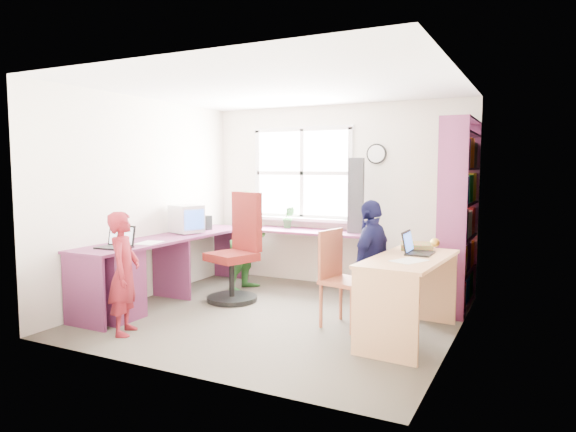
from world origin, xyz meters
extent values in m
cube|color=#443E35|center=(0.00, 0.00, -0.01)|extent=(3.60, 3.40, 0.02)
cube|color=white|center=(0.00, 0.00, 2.41)|extent=(3.60, 3.40, 0.02)
cube|color=white|center=(0.00, 1.71, 1.20)|extent=(3.60, 0.02, 2.40)
cube|color=white|center=(0.00, -1.71, 1.20)|extent=(3.60, 0.02, 2.40)
cube|color=white|center=(-1.81, 0.00, 1.20)|extent=(0.02, 3.40, 2.40)
cube|color=white|center=(1.81, 0.00, 1.20)|extent=(0.02, 3.40, 2.40)
cube|color=white|center=(-0.50, 1.69, 1.50)|extent=(1.40, 0.01, 1.20)
cube|color=white|center=(-0.50, 1.68, 1.50)|extent=(1.48, 0.04, 1.28)
cube|color=olive|center=(1.79, -1.05, 1.00)|extent=(0.02, 0.82, 2.00)
sphere|color=gold|center=(1.75, -0.72, 1.00)|extent=(0.07, 0.07, 0.07)
cylinder|color=black|center=(0.55, 1.68, 1.75)|extent=(0.26, 0.03, 0.26)
cylinder|color=white|center=(0.55, 1.66, 1.75)|extent=(0.22, 0.01, 0.22)
cube|color=#6E2C54|center=(-1.50, 0.10, 0.73)|extent=(0.60, 2.70, 0.03)
cube|color=#6E2C54|center=(-0.25, 1.42, 0.73)|extent=(1.65, 0.56, 0.03)
cube|color=#6E2C54|center=(-1.50, 0.10, 0.36)|extent=(0.56, 0.03, 0.72)
cube|color=#6E2C54|center=(-1.50, -1.22, 0.36)|extent=(0.56, 0.03, 0.72)
cube|color=#6E2C54|center=(-1.50, 1.42, 0.36)|extent=(0.56, 0.03, 0.72)
cube|color=#6E2C54|center=(0.55, 1.42, 0.36)|extent=(0.03, 0.52, 0.72)
cube|color=#6E2C54|center=(-1.50, -0.85, 0.36)|extent=(0.54, 0.45, 0.72)
cube|color=#E8A974|center=(1.41, -0.09, 0.75)|extent=(0.70, 1.36, 0.03)
cube|color=#E8A974|center=(1.36, -0.73, 0.37)|extent=(0.57, 0.07, 0.73)
cube|color=#E8A974|center=(1.45, 0.55, 0.37)|extent=(0.57, 0.07, 0.73)
cube|color=#6E2C54|center=(1.65, 0.68, 1.05)|extent=(0.30, 0.02, 2.10)
cube|color=#6E2C54|center=(1.65, 1.68, 1.05)|extent=(0.30, 0.02, 2.10)
cube|color=#6E2C54|center=(1.65, 1.18, 2.09)|extent=(0.30, 1.00, 0.02)
cube|color=#6E2C54|center=(1.65, 1.18, 0.06)|extent=(0.30, 1.00, 0.02)
cube|color=#6E2C54|center=(1.65, 1.18, 0.42)|extent=(0.30, 1.00, 0.02)
cube|color=#6E2C54|center=(1.65, 1.18, 0.80)|extent=(0.30, 1.00, 0.02)
cube|color=#6E2C54|center=(1.65, 1.18, 1.18)|extent=(0.30, 1.00, 0.02)
cube|color=#6E2C54|center=(1.65, 1.18, 1.56)|extent=(0.30, 1.00, 0.02)
cube|color=#6E2C54|center=(1.65, 1.18, 1.94)|extent=(0.30, 1.00, 0.02)
cube|color=#AC181C|center=(1.65, 0.88, 0.21)|extent=(0.25, 0.28, 0.27)
cube|color=#185194|center=(1.65, 1.20, 0.21)|extent=(0.25, 0.30, 0.29)
cube|color=#1D7B2B|center=(1.65, 1.50, 0.22)|extent=(0.25, 0.26, 0.30)
cube|color=gold|center=(1.65, 0.88, 0.58)|extent=(0.25, 0.28, 0.30)
cube|color=#6A317B|center=(1.65, 1.20, 0.59)|extent=(0.25, 0.30, 0.32)
cube|color=orange|center=(1.65, 1.50, 0.57)|extent=(0.25, 0.26, 0.29)
cube|color=#252525|center=(1.65, 0.88, 0.97)|extent=(0.25, 0.28, 0.32)
cube|color=beige|center=(1.65, 1.20, 0.95)|extent=(0.25, 0.30, 0.29)
cube|color=#AC181C|center=(1.65, 1.50, 0.96)|extent=(0.25, 0.26, 0.30)
cube|color=#185194|center=(1.65, 0.88, 1.33)|extent=(0.25, 0.28, 0.29)
cube|color=#1D7B2B|center=(1.65, 1.20, 1.34)|extent=(0.25, 0.30, 0.30)
cube|color=gold|center=(1.65, 1.50, 1.35)|extent=(0.25, 0.26, 0.32)
cube|color=#6A317B|center=(1.65, 0.88, 1.72)|extent=(0.25, 0.28, 0.30)
cube|color=orange|center=(1.65, 1.20, 1.73)|extent=(0.25, 0.30, 0.32)
cube|color=#252525|center=(1.65, 1.50, 1.71)|extent=(0.25, 0.26, 0.29)
cylinder|color=black|center=(-0.77, 0.31, 0.03)|extent=(0.76, 0.76, 0.05)
cylinder|color=black|center=(-0.77, 0.31, 0.28)|extent=(0.08, 0.08, 0.45)
cube|color=maroon|center=(-0.77, 0.31, 0.53)|extent=(0.62, 0.62, 0.10)
cube|color=maroon|center=(-0.69, 0.53, 0.93)|extent=(0.47, 0.23, 0.70)
cylinder|color=#B35A3B|center=(0.56, -0.15, 0.22)|extent=(0.04, 0.04, 0.44)
cylinder|color=#B35A3B|center=(0.91, -0.23, 0.22)|extent=(0.04, 0.04, 0.44)
cylinder|color=#B35A3B|center=(0.64, 0.20, 0.22)|extent=(0.04, 0.04, 0.44)
cylinder|color=#B35A3B|center=(0.99, 0.12, 0.22)|extent=(0.04, 0.04, 0.44)
cube|color=#B35A3B|center=(0.78, -0.02, 0.45)|extent=(0.50, 0.50, 0.04)
cube|color=#B35A3B|center=(0.59, 0.03, 0.71)|extent=(0.11, 0.39, 0.49)
cube|color=silver|center=(-1.53, 0.45, 0.76)|extent=(0.32, 0.28, 0.02)
cube|color=silver|center=(-1.53, 0.45, 0.93)|extent=(0.45, 0.42, 0.34)
cube|color=#3F72F2|center=(-1.36, 0.39, 0.93)|extent=(0.10, 0.27, 0.25)
cube|color=black|center=(-1.44, -0.87, 0.76)|extent=(0.35, 0.26, 0.02)
cube|color=black|center=(-1.45, -0.74, 0.87)|extent=(0.33, 0.08, 0.22)
cube|color=white|center=(-1.45, -0.75, 0.87)|extent=(0.29, 0.06, 0.17)
cube|color=black|center=(1.46, 0.10, 0.77)|extent=(0.23, 0.31, 0.02)
cube|color=black|center=(1.35, 0.10, 0.87)|extent=(0.06, 0.31, 0.21)
cube|color=#3F72F2|center=(1.35, 0.10, 0.87)|extent=(0.04, 0.27, 0.17)
cube|color=black|center=(-1.48, 0.35, 0.83)|extent=(0.10, 0.10, 0.16)
cube|color=black|center=(-1.51, 0.86, 0.85)|extent=(0.12, 0.12, 0.19)
cube|color=black|center=(0.36, 1.46, 1.22)|extent=(0.22, 0.20, 0.95)
cube|color=red|center=(1.37, 0.39, 0.79)|extent=(0.37, 0.37, 0.06)
cube|color=white|center=(-1.38, -0.41, 0.75)|extent=(0.27, 0.35, 0.00)
cube|color=white|center=(1.45, -0.29, 0.76)|extent=(0.33, 0.37, 0.00)
imported|color=#29662A|center=(-0.61, 1.49, 0.90)|extent=(0.20, 0.18, 0.30)
imported|color=maroon|center=(-1.03, -1.15, 0.58)|extent=(0.44, 0.51, 1.17)
imported|color=#337F34|center=(-0.90, 0.92, 0.64)|extent=(0.55, 0.67, 1.27)
imported|color=#13143E|center=(0.97, 0.19, 0.63)|extent=(0.39, 0.77, 1.26)
camera|label=1|loc=(2.48, -4.72, 1.58)|focal=32.00mm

